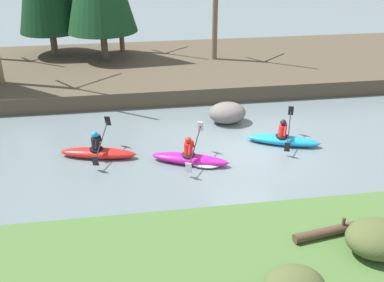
{
  "coord_description": "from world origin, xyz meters",
  "views": [
    {
      "loc": [
        -4.15,
        -14.03,
        7.64
      ],
      "look_at": [
        -2.01,
        0.01,
        0.55
      ],
      "focal_mm": 42.0,
      "sensor_mm": 36.0,
      "label": 1
    }
  ],
  "objects_px": {
    "kayaker_trailing": "(99,152)",
    "boulder_midstream": "(227,113)",
    "kayaker_lead": "(284,139)",
    "driftwood_log": "(335,230)",
    "kayaker_middle": "(193,159)"
  },
  "relations": [
    {
      "from": "kayaker_trailing",
      "to": "boulder_midstream",
      "type": "distance_m",
      "value": 5.65
    },
    {
      "from": "kayaker_trailing",
      "to": "driftwood_log",
      "type": "height_order",
      "value": "kayaker_trailing"
    },
    {
      "from": "kayaker_lead",
      "to": "kayaker_middle",
      "type": "height_order",
      "value": "same"
    },
    {
      "from": "kayaker_lead",
      "to": "kayaker_middle",
      "type": "distance_m",
      "value": 3.7
    },
    {
      "from": "kayaker_middle",
      "to": "boulder_midstream",
      "type": "bearing_deg",
      "value": 80.46
    },
    {
      "from": "kayaker_lead",
      "to": "kayaker_trailing",
      "type": "relative_size",
      "value": 0.98
    },
    {
      "from": "kayaker_trailing",
      "to": "boulder_midstream",
      "type": "bearing_deg",
      "value": 37.07
    },
    {
      "from": "kayaker_lead",
      "to": "driftwood_log",
      "type": "bearing_deg",
      "value": -75.91
    },
    {
      "from": "boulder_midstream",
      "to": "driftwood_log",
      "type": "xyz_separation_m",
      "value": [
        0.8,
        -8.42,
        0.36
      ]
    },
    {
      "from": "kayaker_lead",
      "to": "driftwood_log",
      "type": "relative_size",
      "value": 1.21
    },
    {
      "from": "kayaker_lead",
      "to": "driftwood_log",
      "type": "height_order",
      "value": "kayaker_lead"
    },
    {
      "from": "kayaker_lead",
      "to": "boulder_midstream",
      "type": "relative_size",
      "value": 1.78
    },
    {
      "from": "kayaker_lead",
      "to": "kayaker_middle",
      "type": "xyz_separation_m",
      "value": [
        -3.57,
        -0.95,
        -0.02
      ]
    },
    {
      "from": "kayaker_middle",
      "to": "driftwood_log",
      "type": "xyz_separation_m",
      "value": [
        2.73,
        -5.18,
        0.6
      ]
    },
    {
      "from": "boulder_midstream",
      "to": "driftwood_log",
      "type": "relative_size",
      "value": 0.68
    }
  ]
}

